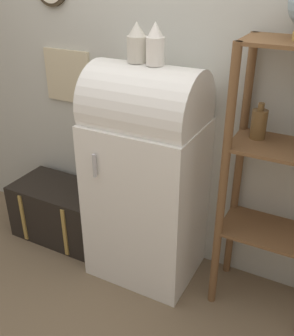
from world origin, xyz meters
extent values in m
plane|color=#7A664C|center=(0.00, 0.00, 0.00)|extent=(12.00, 12.00, 0.00)
cube|color=#B7B7AD|center=(0.00, 0.58, 1.35)|extent=(7.00, 0.05, 2.70)
cube|color=#C6B793|center=(-0.80, 0.54, 1.28)|extent=(0.40, 0.02, 0.38)
cube|color=white|center=(0.00, 0.27, 0.58)|extent=(0.71, 0.56, 1.15)
cylinder|color=white|center=(0.00, 0.27, 1.24)|extent=(0.70, 0.53, 0.53)
cylinder|color=#B7B7BC|center=(-0.20, -0.03, 0.93)|extent=(0.02, 0.02, 0.15)
cube|color=black|center=(-0.79, 0.29, 0.23)|extent=(0.75, 0.43, 0.46)
cube|color=#AD8942|center=(-1.00, 0.07, 0.23)|extent=(0.03, 0.01, 0.41)
cube|color=#AD8942|center=(-0.59, 0.07, 0.23)|extent=(0.03, 0.01, 0.41)
cylinder|color=brown|center=(0.55, 0.18, 0.84)|extent=(0.05, 0.05, 1.69)
cylinder|color=brown|center=(0.55, 0.51, 0.84)|extent=(0.05, 0.05, 1.69)
cube|color=brown|center=(0.83, 0.34, 0.55)|extent=(0.59, 0.36, 0.02)
cube|color=brown|center=(0.83, 0.34, 1.12)|extent=(0.59, 0.36, 0.02)
cylinder|color=brown|center=(0.66, 0.39, 1.21)|extent=(0.09, 0.09, 0.17)
cylinder|color=brown|center=(0.66, 0.39, 1.31)|extent=(0.04, 0.04, 0.04)
cylinder|color=beige|center=(-0.07, 0.28, 1.58)|extent=(0.12, 0.12, 0.15)
cone|color=beige|center=(-0.07, 0.28, 1.69)|extent=(0.10, 0.10, 0.08)
cylinder|color=white|center=(0.06, 0.26, 1.58)|extent=(0.11, 0.11, 0.15)
cone|color=white|center=(0.06, 0.26, 1.70)|extent=(0.09, 0.09, 0.08)
camera|label=1|loc=(1.07, -1.75, 2.02)|focal=42.00mm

